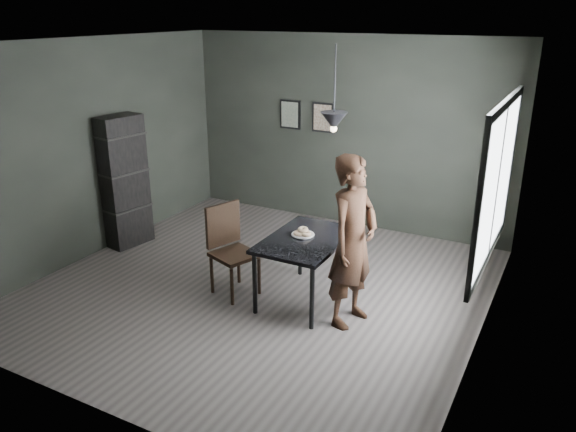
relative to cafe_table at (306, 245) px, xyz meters
The scene contains 13 objects.
ground 0.90m from the cafe_table, behind, with size 5.00×5.00×0.00m, color #3A3432.
back_wall 2.67m from the cafe_table, 103.50° to the left, with size 5.00×0.10×2.80m, color black.
ceiling 2.21m from the cafe_table, behind, with size 5.00×5.00×0.02m.
window_assembly 2.10m from the cafe_table, ahead, with size 0.04×1.96×1.56m.
cafe_table is the anchor object (origin of this frame).
white_plate 0.12m from the cafe_table, 141.22° to the left, with size 0.23×0.23×0.01m, color white.
donut_pile 0.15m from the cafe_table, 141.22° to the left, with size 0.20×0.20×0.09m.
woman 0.70m from the cafe_table, 17.66° to the right, with size 0.66×0.43×1.81m, color black.
wood_chair 0.90m from the cafe_table, 165.52° to the right, with size 0.58×0.58×1.05m.
shelf_unit 2.94m from the cafe_table, behind, with size 0.34×0.60×1.80m, color black.
pendant_lamp 1.41m from the cafe_table, 21.80° to the left, with size 0.28×0.28×0.86m.
framed_print_left 3.03m from the cafe_table, 121.30° to the left, with size 0.34×0.04×0.44m.
framed_print_right 2.80m from the cafe_table, 111.06° to the left, with size 0.34×0.04×0.44m.
Camera 1 is at (3.10, -5.12, 3.12)m, focal length 35.00 mm.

